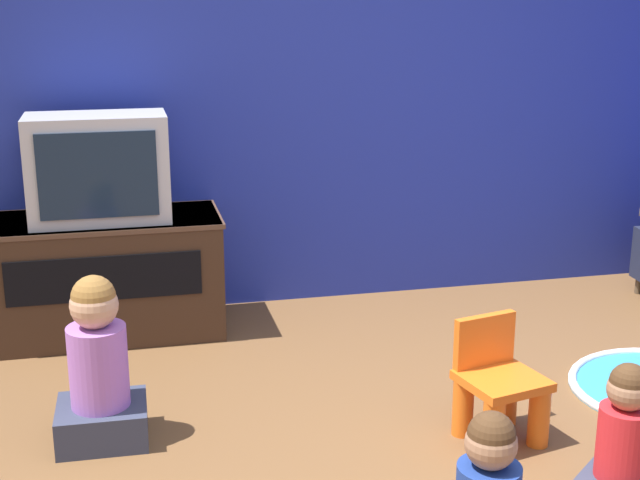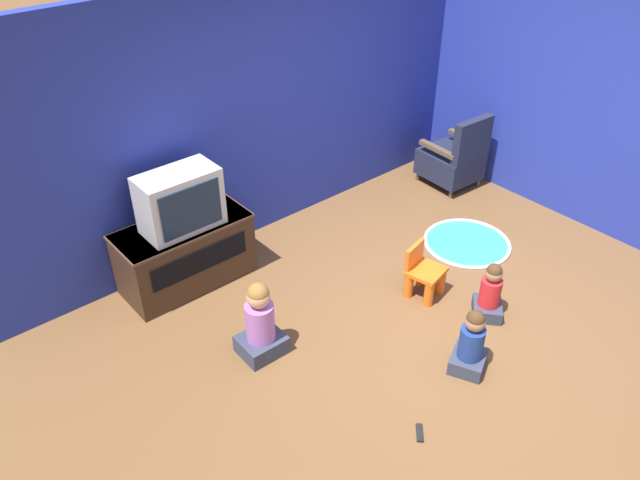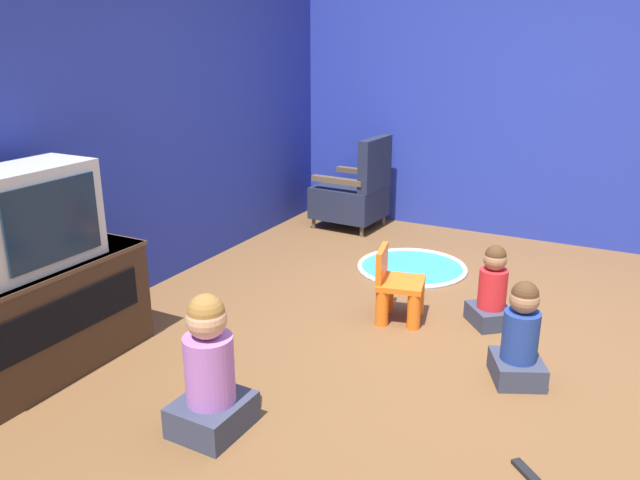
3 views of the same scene
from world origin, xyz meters
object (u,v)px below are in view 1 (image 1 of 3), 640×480
Objects in this scene: tv_cabinet at (106,274)px; child_watching_center at (623,447)px; yellow_kid_chair at (498,391)px; television at (98,168)px; child_watching_right at (99,371)px.

child_watching_center is (1.72, -2.08, -0.09)m from tv_cabinet.
television is at bearing 123.08° from yellow_kid_chair.
yellow_kid_chair is at bearing -45.11° from tv_cabinet.
television is 0.99× the size of child_watching_right.
television is 1.28m from child_watching_right.
child_watching_center is (1.72, -2.04, -0.65)m from television.
television is 2.22m from yellow_kid_chair.
tv_cabinet is at bearing 90.05° from child_watching_right.
tv_cabinet is 0.57m from television.
yellow_kid_chair is at bearing -10.89° from child_watching_right.
television is at bearing 90.07° from child_watching_center.
television reaches higher than yellow_kid_chair.
television is 1.27× the size of child_watching_center.
yellow_kid_chair is (1.52, -1.47, -0.68)m from television.
child_watching_right is at bearing -91.32° from tv_cabinet.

